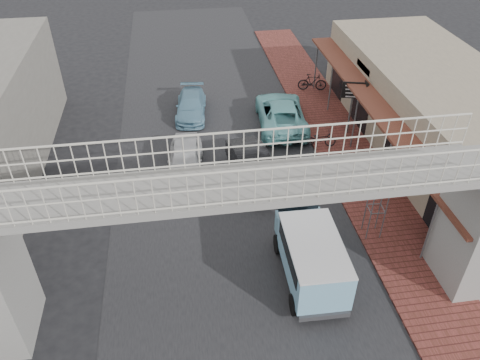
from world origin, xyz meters
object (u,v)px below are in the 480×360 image
object	(u,v)px
angkot_far	(191,106)
motorcycle_near	(320,139)
dark_sedan	(252,166)
street_clock	(382,182)
angkot_van	(312,254)
angkot_curb	(281,113)
motorcycle_far	(312,82)
arrow_sign	(368,92)
white_hatchback	(185,159)

from	to	relation	value
angkot_far	motorcycle_near	size ratio (longest dim) A/B	2.46
dark_sedan	angkot_far	bearing A→B (deg)	102.10
street_clock	angkot_van	bearing A→B (deg)	-144.96
angkot_curb	motorcycle_far	xyz separation A→B (m)	(2.86, 3.83, -0.11)
angkot_curb	street_clock	xyz separation A→B (m)	(1.68, -9.29, 1.96)
angkot_far	dark_sedan	bearing A→B (deg)	-63.45
dark_sedan	motorcycle_near	size ratio (longest dim) A/B	2.65
angkot_curb	motorcycle_far	world-z (taller)	angkot_curb
motorcycle_far	dark_sedan	bearing A→B (deg)	160.25
street_clock	arrow_sign	bearing A→B (deg)	75.98
white_hatchback	motorcycle_far	xyz separation A→B (m)	(8.34, 7.49, -0.05)
angkot_van	motorcycle_far	distance (m)	15.64
angkot_curb	motorcycle_near	distance (m)	2.99
white_hatchback	angkot_far	xyz separation A→B (m)	(0.63, 5.56, -0.10)
dark_sedan	angkot_far	xyz separation A→B (m)	(-2.43, 6.67, -0.13)
angkot_curb	angkot_van	world-z (taller)	angkot_van
street_clock	white_hatchback	bearing A→B (deg)	145.30
angkot_curb	motorcycle_far	bearing A→B (deg)	-121.69
dark_sedan	angkot_far	distance (m)	7.10
white_hatchback	angkot_van	bearing A→B (deg)	-56.56
angkot_curb	motorcycle_near	xyz separation A→B (m)	(1.48, -2.59, -0.22)
dark_sedan	angkot_far	world-z (taller)	dark_sedan
arrow_sign	street_clock	bearing A→B (deg)	-92.68
angkot_van	motorcycle_far	bearing A→B (deg)	75.36
angkot_van	motorcycle_near	size ratio (longest dim) A/B	2.59
angkot_far	street_clock	bearing A→B (deg)	-53.23
angkot_van	motorcycle_far	xyz separation A→B (m)	(4.29, 15.03, -0.67)
dark_sedan	motorcycle_far	size ratio (longest dim) A/B	2.42
angkot_far	motorcycle_far	distance (m)	7.95
dark_sedan	angkot_van	size ratio (longest dim) A/B	1.02
white_hatchback	motorcycle_near	bearing A→B (deg)	13.89
white_hatchback	angkot_curb	world-z (taller)	angkot_curb
motorcycle_far	street_clock	bearing A→B (deg)	-173.34
dark_sedan	angkot_curb	distance (m)	5.34
white_hatchback	motorcycle_near	xyz separation A→B (m)	(6.96, 1.06, -0.16)
white_hatchback	dark_sedan	bearing A→B (deg)	-14.72
white_hatchback	dark_sedan	distance (m)	3.25
dark_sedan	street_clock	world-z (taller)	street_clock
white_hatchback	angkot_far	size ratio (longest dim) A/B	1.00
motorcycle_far	street_clock	world-z (taller)	street_clock
dark_sedan	angkot_curb	xyz separation A→B (m)	(2.42, 4.77, 0.03)
motorcycle_near	street_clock	world-z (taller)	street_clock
motorcycle_far	angkot_curb	bearing A→B (deg)	155.05
angkot_far	motorcycle_near	bearing A→B (deg)	-28.86
white_hatchback	angkot_far	distance (m)	5.59
angkot_curb	street_clock	bearing A→B (deg)	105.31
angkot_van	motorcycle_far	world-z (taller)	angkot_van
motorcycle_near	motorcycle_far	xyz separation A→B (m)	(1.38, 6.43, 0.11)
angkot_van	arrow_sign	distance (m)	11.08
motorcycle_far	street_clock	xyz separation A→B (m)	(-1.18, -13.13, 2.07)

